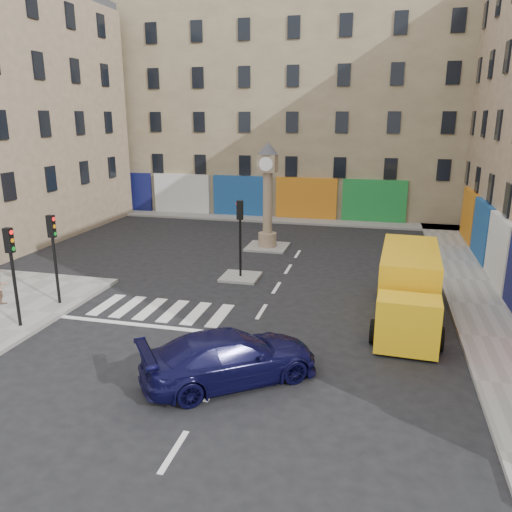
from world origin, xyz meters
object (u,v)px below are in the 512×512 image
at_px(traffic_light_left_near, 12,261).
at_px(navy_sedan, 230,357).
at_px(clock_pillar, 268,189).
at_px(traffic_light_island, 240,226).
at_px(pedestrian_tan, 0,287).
at_px(traffic_light_left_far, 53,245).
at_px(yellow_van, 408,287).

relative_size(traffic_light_left_near, navy_sedan, 0.70).
bearing_deg(navy_sedan, clock_pillar, -28.48).
bearing_deg(clock_pillar, traffic_light_island, -90.00).
height_order(navy_sedan, pedestrian_tan, pedestrian_tan).
bearing_deg(navy_sedan, traffic_light_left_far, 27.48).
distance_m(traffic_light_island, clock_pillar, 6.07).
bearing_deg(traffic_light_left_near, clock_pillar, 65.45).
relative_size(traffic_light_island, yellow_van, 0.52).
bearing_deg(traffic_light_left_near, yellow_van, 18.33).
bearing_deg(yellow_van, traffic_light_island, 160.07).
distance_m(traffic_light_left_near, yellow_van, 14.75).
distance_m(yellow_van, pedestrian_tan, 16.36).
bearing_deg(navy_sedan, pedestrian_tan, 35.92).
xyz_separation_m(traffic_light_left_far, pedestrian_tan, (-2.13, -0.82, -1.68)).
bearing_deg(traffic_light_left_far, clock_pillar, 61.06).
relative_size(clock_pillar, navy_sedan, 1.15).
relative_size(traffic_light_left_near, clock_pillar, 0.61).
bearing_deg(traffic_light_island, clock_pillar, 90.00).
bearing_deg(pedestrian_tan, navy_sedan, -93.99).
bearing_deg(clock_pillar, navy_sedan, -81.37).
bearing_deg(traffic_light_island, traffic_light_left_near, -128.93).
relative_size(traffic_light_island, navy_sedan, 0.70).
distance_m(navy_sedan, pedestrian_tan, 11.27).
relative_size(navy_sedan, pedestrian_tan, 3.35).
relative_size(traffic_light_left_far, pedestrian_tan, 2.34).
distance_m(clock_pillar, navy_sedan, 15.93).
height_order(traffic_light_left_far, clock_pillar, clock_pillar).
xyz_separation_m(traffic_light_left_far, navy_sedan, (8.65, -4.11, -1.85)).
height_order(traffic_light_left_far, navy_sedan, traffic_light_left_far).
height_order(traffic_light_island, clock_pillar, clock_pillar).
relative_size(clock_pillar, pedestrian_tan, 3.85).
xyz_separation_m(traffic_light_left_near, clock_pillar, (6.30, 13.80, 0.93)).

